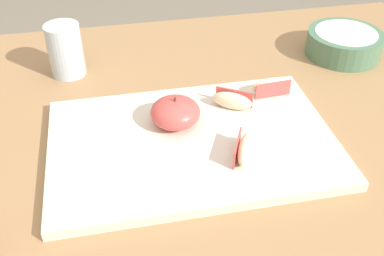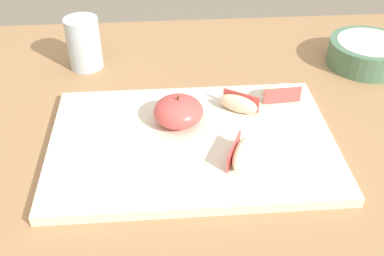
{
  "view_description": "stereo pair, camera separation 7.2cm",
  "coord_description": "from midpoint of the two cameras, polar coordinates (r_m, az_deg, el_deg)",
  "views": [
    {
      "loc": [
        -0.1,
        -0.56,
        1.24
      ],
      "look_at": [
        0.01,
        0.0,
        0.8
      ],
      "focal_mm": 42.98,
      "sensor_mm": 36.0,
      "label": 1
    },
    {
      "loc": [
        -0.03,
        -0.57,
        1.24
      ],
      "look_at": [
        0.01,
        0.0,
        0.8
      ],
      "focal_mm": 42.98,
      "sensor_mm": 36.0,
      "label": 2
    }
  ],
  "objects": [
    {
      "name": "dining_table",
      "position": [
        0.81,
        1.68,
        -7.86
      ],
      "size": [
        1.26,
        0.98,
        0.76
      ],
      "color": "#9E754C",
      "rests_on": "ground_plane"
    },
    {
      "name": "cutting_board",
      "position": [
        0.74,
        2.78,
        -1.84
      ],
      "size": [
        0.46,
        0.3,
        0.02
      ],
      "color": "beige",
      "rests_on": "dining_table"
    },
    {
      "name": "apple_half_skin_up",
      "position": [
        0.76,
        1.03,
        1.99
      ],
      "size": [
        0.08,
        0.08,
        0.05
      ],
      "color": "#D14C47",
      "rests_on": "cutting_board"
    },
    {
      "name": "apple_wedge_right",
      "position": [
        0.84,
        13.38,
        4.31
      ],
      "size": [
        0.07,
        0.03,
        0.03
      ],
      "color": "beige",
      "rests_on": "cutting_board"
    },
    {
      "name": "apple_wedge_back",
      "position": [
        0.69,
        9.1,
        -3.2
      ],
      "size": [
        0.05,
        0.07,
        0.03
      ],
      "color": "beige",
      "rests_on": "cutting_board"
    },
    {
      "name": "apple_wedge_near_knife",
      "position": [
        0.8,
        8.39,
        2.93
      ],
      "size": [
        0.07,
        0.06,
        0.03
      ],
      "color": "beige",
      "rests_on": "cutting_board"
    },
    {
      "name": "ceramic_fruit_bowl",
      "position": [
        1.04,
        22.85,
        8.59
      ],
      "size": [
        0.16,
        0.16,
        0.05
      ],
      "color": "#4C7556",
      "rests_on": "dining_table"
    },
    {
      "name": "drinking_glass_water",
      "position": [
        0.95,
        -11.16,
        10.22
      ],
      "size": [
        0.07,
        0.07,
        0.1
      ],
      "color": "silver",
      "rests_on": "dining_table"
    }
  ]
}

